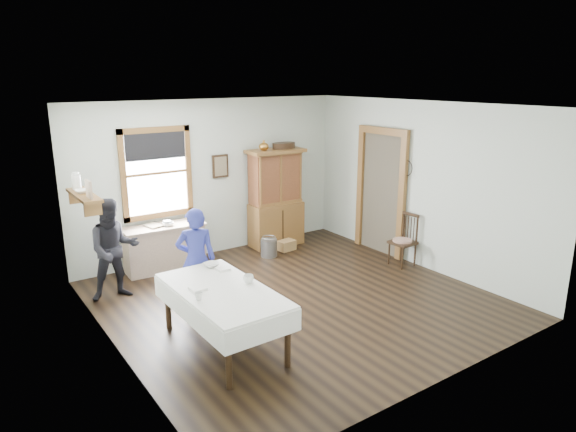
{
  "coord_description": "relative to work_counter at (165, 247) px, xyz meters",
  "views": [
    {
      "loc": [
        -3.93,
        -5.44,
        3.08
      ],
      "look_at": [
        0.07,
        0.3,
        1.15
      ],
      "focal_mm": 32.0,
      "sensor_mm": 36.0,
      "label": 1
    }
  ],
  "objects": [
    {
      "name": "wall_shelf",
      "position": [
        -1.31,
        -0.65,
        1.2
      ],
      "size": [
        0.24,
        1.0,
        0.44
      ],
      "color": "brown",
      "rests_on": "room"
    },
    {
      "name": "table_bowl",
      "position": [
        -0.17,
        -2.05,
        0.38
      ],
      "size": [
        0.23,
        0.23,
        0.05
      ],
      "primitive_type": "imported",
      "rotation": [
        0.0,
        0.0,
        0.05
      ],
      "color": "white",
      "rests_on": "dining_table"
    },
    {
      "name": "table_cup_a",
      "position": [
        -0.05,
        -2.77,
        0.4
      ],
      "size": [
        0.16,
        0.16,
        0.1
      ],
      "primitive_type": "imported",
      "rotation": [
        0.0,
        0.0,
        -0.43
      ],
      "color": "white",
      "rests_on": "dining_table"
    },
    {
      "name": "china_hutch",
      "position": [
        2.19,
        0.01,
        0.52
      ],
      "size": [
        1.06,
        0.53,
        1.79
      ],
      "primitive_type": "cube",
      "rotation": [
        0.0,
        0.0,
        -0.03
      ],
      "color": "brown",
      "rests_on": "room"
    },
    {
      "name": "work_counter",
      "position": [
        0.0,
        0.0,
        0.0
      ],
      "size": [
        1.32,
        0.55,
        0.74
      ],
      "primitive_type": "cube",
      "rotation": [
        0.0,
        0.0,
        -0.05
      ],
      "color": "tan",
      "rests_on": "room"
    },
    {
      "name": "counter_book",
      "position": [
        -0.25,
        0.01,
        0.38
      ],
      "size": [
        0.23,
        0.28,
        0.02
      ],
      "primitive_type": "imported",
      "rotation": [
        0.0,
        0.0,
        0.21
      ],
      "color": "#77684F",
      "rests_on": "work_counter"
    },
    {
      "name": "pail",
      "position": [
        1.73,
        -0.45,
        -0.22
      ],
      "size": [
        0.29,
        0.29,
        0.31
      ],
      "primitive_type": "cube",
      "rotation": [
        0.0,
        0.0,
        -0.0
      ],
      "color": "gray",
      "rests_on": "room"
    },
    {
      "name": "doorway",
      "position": [
        3.51,
        -1.34,
        0.79
      ],
      "size": [
        0.09,
        1.14,
        2.22
      ],
      "color": "#4F4839",
      "rests_on": "room"
    },
    {
      "name": "table_cup_b",
      "position": [
        -0.73,
        -2.87,
        0.39
      ],
      "size": [
        0.1,
        0.1,
        0.09
      ],
      "primitive_type": "imported",
      "rotation": [
        0.0,
        0.0,
        0.06
      ],
      "color": "white",
      "rests_on": "dining_table"
    },
    {
      "name": "woman_blue",
      "position": [
        -0.22,
        -1.7,
        0.29
      ],
      "size": [
        0.57,
        0.48,
        1.32
      ],
      "primitive_type": "imported",
      "rotation": [
        0.0,
        0.0,
        2.75
      ],
      "color": "navy",
      "rests_on": "room"
    },
    {
      "name": "shelf_bowl",
      "position": [
        -1.31,
        -0.64,
        1.22
      ],
      "size": [
        0.22,
        0.22,
        0.05
      ],
      "primitive_type": "imported",
      "color": "white",
      "rests_on": "wall_shelf"
    },
    {
      "name": "spindle_chair",
      "position": [
        3.31,
        -2.09,
        0.07
      ],
      "size": [
        0.43,
        0.43,
        0.88
      ],
      "primitive_type": "cube",
      "rotation": [
        0.0,
        0.0,
        0.05
      ],
      "color": "black",
      "rests_on": "room"
    },
    {
      "name": "rug_beater",
      "position": [
        3.51,
        -1.89,
        1.35
      ],
      "size": [
        0.01,
        0.27,
        0.27
      ],
      "primitive_type": "torus",
      "rotation": [
        0.0,
        1.57,
        0.0
      ],
      "color": "black",
      "rests_on": "room"
    },
    {
      "name": "wicker_basket",
      "position": [
        2.17,
        -0.35,
        -0.28
      ],
      "size": [
        0.33,
        0.25,
        0.18
      ],
      "primitive_type": "cube",
      "rotation": [
        0.0,
        0.0,
        0.11
      ],
      "color": "olive",
      "rests_on": "room"
    },
    {
      "name": "room",
      "position": [
        1.06,
        -2.19,
        0.98
      ],
      "size": [
        5.01,
        5.01,
        2.7
      ],
      "color": "black",
      "rests_on": "ground"
    },
    {
      "name": "figure_dark",
      "position": [
        -0.99,
        -0.67,
        0.3
      ],
      "size": [
        0.72,
        0.6,
        1.35
      ],
      "primitive_type": "imported",
      "rotation": [
        0.0,
        0.0,
        -0.15
      ],
      "color": "black",
      "rests_on": "room"
    },
    {
      "name": "counter_bowl",
      "position": [
        0.06,
        -0.06,
        0.4
      ],
      "size": [
        0.22,
        0.22,
        0.06
      ],
      "primitive_type": "imported",
      "rotation": [
        0.0,
        0.0,
        -0.21
      ],
      "color": "white",
      "rests_on": "work_counter"
    },
    {
      "name": "window",
      "position": [
        0.06,
        0.27,
        1.26
      ],
      "size": [
        1.18,
        0.07,
        1.48
      ],
      "color": "white",
      "rests_on": "room"
    },
    {
      "name": "dining_table",
      "position": [
        -0.39,
        -2.76,
        -0.01
      ],
      "size": [
        0.97,
        1.81,
        0.72
      ],
      "primitive_type": "cube",
      "rotation": [
        0.0,
        0.0,
        0.01
      ],
      "color": "white",
      "rests_on": "room"
    },
    {
      "name": "framed_picture",
      "position": [
        1.21,
        0.27,
        1.18
      ],
      "size": [
        0.3,
        0.04,
        0.4
      ],
      "primitive_type": "cube",
      "color": "black",
      "rests_on": "room"
    }
  ]
}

